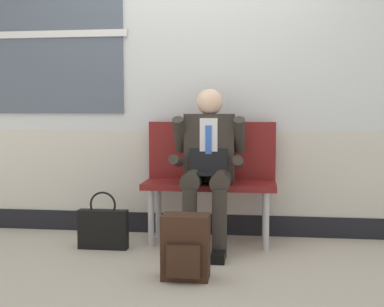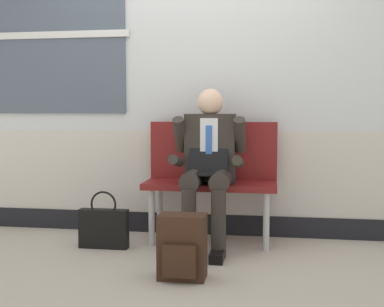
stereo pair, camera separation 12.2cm
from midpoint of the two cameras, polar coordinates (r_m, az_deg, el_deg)
name	(u,v)px [view 1 (the left image)]	position (r m, az deg, el deg)	size (l,w,h in m)	color
ground_plane	(177,248)	(4.00, -2.60, -10.75)	(18.00, 18.00, 0.00)	#B2A899
station_wall	(184,52)	(4.43, -1.68, 11.46)	(5.93, 0.16, 3.20)	silver
bench_with_person	(210,173)	(4.13, 1.27, -2.19)	(1.07, 0.42, 0.99)	maroon
person_seated	(208,163)	(3.92, 0.96, -1.05)	(0.57, 0.70, 1.25)	#2D2823
backpack	(186,248)	(3.26, -1.82, -10.65)	(0.30, 0.23, 0.42)	#331E14
handbag	(103,228)	(4.02, -10.94, -8.31)	(0.39, 0.09, 0.45)	black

